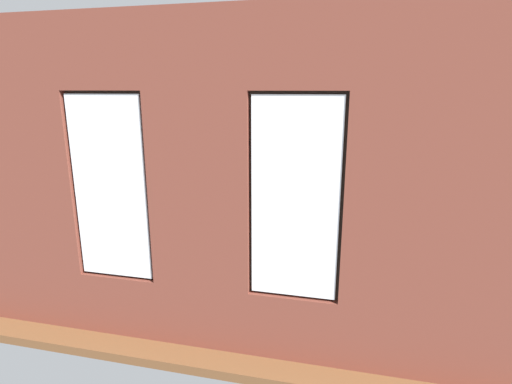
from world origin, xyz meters
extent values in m
cube|color=brown|center=(0.00, 0.00, -0.05)|extent=(6.61, 5.64, 0.10)
cube|color=brown|center=(-2.18, 2.44, 1.66)|extent=(1.65, 0.16, 3.32)
cube|color=brown|center=(0.00, 2.44, 1.66)|extent=(1.01, 0.16, 3.32)
cube|color=brown|center=(2.18, 2.44, 1.66)|extent=(1.65, 0.16, 3.32)
cube|color=brown|center=(-0.93, 2.44, 0.34)|extent=(0.86, 0.16, 0.68)
cube|color=brown|center=(-0.93, 2.44, 2.96)|extent=(0.86, 0.16, 0.71)
cube|color=white|center=(-0.93, 2.48, 1.65)|extent=(0.80, 0.03, 1.86)
cube|color=#38281E|center=(-0.93, 2.42, 1.65)|extent=(0.86, 0.04, 1.92)
cube|color=brown|center=(0.93, 2.44, 0.34)|extent=(0.86, 0.16, 0.68)
cube|color=brown|center=(0.93, 2.44, 2.96)|extent=(0.86, 0.16, 0.71)
cube|color=white|center=(0.93, 2.48, 1.65)|extent=(0.80, 0.03, 1.86)
cube|color=#38281E|center=(0.93, 2.42, 1.65)|extent=(0.86, 0.04, 1.92)
cube|color=tan|center=(0.00, 2.34, 0.65)|extent=(2.92, 0.24, 0.06)
cube|color=black|center=(0.00, 2.35, 1.87)|extent=(0.40, 0.03, 0.52)
cube|color=orange|center=(0.00, 2.33, 1.87)|extent=(0.34, 0.01, 0.46)
cube|color=silver|center=(2.96, 0.20, 1.66)|extent=(0.10, 4.64, 3.32)
cube|color=black|center=(0.59, 1.74, 0.21)|extent=(2.09, 0.85, 0.42)
cube|color=black|center=(0.59, 2.06, 0.61)|extent=(2.09, 0.24, 0.38)
cube|color=black|center=(-0.34, 1.74, 0.52)|extent=(0.22, 0.85, 0.24)
cube|color=black|center=(1.52, 1.74, 0.52)|extent=(0.22, 0.85, 0.24)
cube|color=black|center=(0.04, 1.70, 0.48)|extent=(0.51, 0.65, 0.12)
cube|color=black|center=(0.59, 1.70, 0.48)|extent=(0.51, 0.65, 0.12)
cube|color=black|center=(1.14, 1.70, 0.48)|extent=(0.51, 0.65, 0.12)
cube|color=black|center=(-2.26, 0.63, 0.21)|extent=(0.88, 1.82, 0.42)
cube|color=black|center=(-2.58, 0.63, 0.61)|extent=(0.27, 1.81, 0.38)
cube|color=black|center=(-2.27, -0.17, 0.52)|extent=(0.85, 0.24, 0.24)
cube|color=black|center=(-2.24, 1.42, 0.52)|extent=(0.85, 0.24, 0.24)
cube|color=black|center=(-2.22, 0.28, 0.48)|extent=(0.66, 0.64, 0.12)
cube|color=black|center=(-2.21, 0.97, 0.48)|extent=(0.66, 0.64, 0.12)
cube|color=olive|center=(-0.28, -0.10, 0.43)|extent=(1.45, 0.90, 0.04)
cube|color=olive|center=(-0.94, -0.48, 0.21)|extent=(0.07, 0.07, 0.41)
cube|color=olive|center=(0.39, -0.48, 0.21)|extent=(0.07, 0.07, 0.41)
cube|color=olive|center=(-0.94, 0.29, 0.21)|extent=(0.07, 0.07, 0.41)
cube|color=olive|center=(0.39, 0.29, 0.21)|extent=(0.07, 0.07, 0.41)
cylinder|color=#4C4C51|center=(-0.28, -0.10, 0.50)|extent=(0.08, 0.08, 0.09)
cylinder|color=#B7333D|center=(-0.10, -0.21, 0.50)|extent=(0.08, 0.08, 0.09)
cylinder|color=beige|center=(-0.38, 0.04, 0.49)|extent=(0.08, 0.08, 0.07)
sphere|color=#1E5B28|center=(-0.38, 0.04, 0.57)|extent=(0.10, 0.10, 0.10)
cube|color=#B2B2B7|center=(-0.67, -0.25, 0.46)|extent=(0.13, 0.17, 0.02)
cube|color=#59595B|center=(0.16, 0.04, 0.46)|extent=(0.16, 0.15, 0.02)
cube|color=black|center=(2.66, -0.11, 0.25)|extent=(1.09, 0.42, 0.49)
cube|color=black|center=(2.66, -0.11, 0.52)|extent=(0.55, 0.20, 0.05)
cube|color=black|center=(2.66, -0.11, 0.57)|extent=(0.06, 0.04, 0.06)
cube|color=black|center=(2.66, -0.11, 0.96)|extent=(1.24, 0.04, 0.72)
cube|color=black|center=(2.66, -0.14, 0.96)|extent=(1.19, 0.01, 0.67)
cylinder|color=olive|center=(0.02, -1.62, 0.14)|extent=(0.50, 0.50, 0.28)
ellipsoid|color=silver|center=(0.02, -1.62, 0.48)|extent=(1.12, 1.12, 0.45)
ellipsoid|color=navy|center=(0.10, -1.62, 0.59)|extent=(0.44, 0.44, 0.18)
cylinder|color=gray|center=(-1.91, -0.73, 0.09)|extent=(0.15, 0.15, 0.18)
cylinder|color=brown|center=(-1.91, -0.73, 0.26)|extent=(0.02, 0.02, 0.16)
ellipsoid|color=#1E5B28|center=(-1.91, -0.73, 0.44)|extent=(0.29, 0.29, 0.20)
cylinder|color=#47423D|center=(-0.77, -1.12, 0.07)|extent=(0.13, 0.13, 0.15)
cylinder|color=brown|center=(-0.77, -1.12, 0.23)|extent=(0.02, 0.02, 0.16)
ellipsoid|color=#1E5B28|center=(-0.77, -1.12, 0.38)|extent=(0.20, 0.20, 0.14)
cylinder|color=beige|center=(2.11, 0.88, 0.16)|extent=(0.27, 0.27, 0.33)
cylinder|color=brown|center=(2.11, 0.88, 0.51)|extent=(0.05, 0.05, 0.36)
cone|color=#3D8E42|center=(2.36, 0.83, 0.92)|extent=(0.61, 0.23, 0.55)
cone|color=#3D8E42|center=(2.24, 1.11, 0.91)|extent=(0.40, 0.59, 0.54)
cone|color=#3D8E42|center=(2.02, 1.10, 0.94)|extent=(0.31, 0.56, 0.59)
cone|color=#3D8E42|center=(1.91, 0.89, 0.97)|extent=(0.50, 0.14, 0.64)
cone|color=#3D8E42|center=(2.01, 0.69, 0.96)|extent=(0.34, 0.52, 0.62)
cone|color=#3D8E42|center=(2.20, 0.69, 0.96)|extent=(0.32, 0.52, 0.63)
cylinder|color=#9E5638|center=(-0.90, 1.74, 0.14)|extent=(0.27, 0.27, 0.28)
cylinder|color=brown|center=(-0.90, 1.74, 0.50)|extent=(0.05, 0.05, 0.43)
cone|color=#286B2D|center=(-0.77, 1.74, 0.92)|extent=(0.38, 0.13, 0.48)
cone|color=#286B2D|center=(-0.78, 1.87, 0.88)|extent=(0.41, 0.42, 0.42)
cone|color=#286B2D|center=(-0.94, 1.89, 0.90)|extent=(0.23, 0.43, 0.46)
cone|color=#286B2D|center=(-1.05, 1.82, 0.89)|extent=(0.44, 0.33, 0.45)
cone|color=#286B2D|center=(-1.09, 1.69, 0.87)|extent=(0.48, 0.25, 0.42)
cone|color=#286B2D|center=(-0.92, 1.60, 0.92)|extent=(0.18, 0.39, 0.48)
cone|color=#286B2D|center=(-0.80, 1.63, 0.91)|extent=(0.37, 0.38, 0.47)
cylinder|color=brown|center=(2.36, -1.77, 0.13)|extent=(0.29, 0.29, 0.27)
cylinder|color=brown|center=(2.36, -1.77, 0.51)|extent=(0.05, 0.05, 0.48)
cone|color=#1E5B28|center=(2.51, -1.75, 0.94)|extent=(0.42, 0.17, 0.47)
cone|color=#1E5B28|center=(2.44, -1.65, 0.96)|extent=(0.31, 0.38, 0.49)
cone|color=#1E5B28|center=(2.35, -1.59, 0.93)|extent=(0.14, 0.44, 0.45)
cone|color=#1E5B28|center=(2.22, -1.70, 0.95)|extent=(0.41, 0.28, 0.48)
cone|color=#1E5B28|center=(2.21, -1.84, 0.94)|extent=(0.42, 0.29, 0.47)
cone|color=#1E5B28|center=(2.30, -1.94, 0.92)|extent=(0.25, 0.46, 0.44)
cone|color=#1E5B28|center=(2.49, -1.92, 0.90)|extent=(0.40, 0.44, 0.40)
cylinder|color=beige|center=(-2.46, 1.89, 0.18)|extent=(0.39, 0.39, 0.37)
cylinder|color=brown|center=(-2.46, 1.89, 0.65)|extent=(0.07, 0.07, 0.57)
cone|color=#1E5B28|center=(-2.23, 1.85, 1.16)|extent=(0.58, 0.24, 0.57)
cone|color=#1E5B28|center=(-2.38, 2.04, 1.21)|extent=(0.33, 0.49, 0.63)
cone|color=#1E5B28|center=(-2.57, 2.08, 1.17)|extent=(0.41, 0.55, 0.58)
cone|color=#1E5B28|center=(-2.69, 1.88, 1.16)|extent=(0.57, 0.17, 0.56)
cone|color=#1E5B28|center=(-2.58, 1.67, 1.14)|extent=(0.42, 0.59, 0.53)
cone|color=#1E5B28|center=(-2.38, 1.68, 1.17)|extent=(0.32, 0.57, 0.57)
cylinder|color=brown|center=(-2.46, -1.82, 0.16)|extent=(0.32, 0.32, 0.32)
cylinder|color=brown|center=(-2.46, -1.82, 0.59)|extent=(0.06, 0.06, 0.54)
cone|color=#3D8E42|center=(-2.25, -1.81, 1.06)|extent=(0.50, 0.13, 0.48)
cone|color=#3D8E42|center=(-2.35, -1.65, 1.06)|extent=(0.37, 0.47, 0.49)
cone|color=#3D8E42|center=(-2.55, -1.61, 1.03)|extent=(0.32, 0.53, 0.44)
cone|color=#3D8E42|center=(-2.62, -1.73, 1.08)|extent=(0.46, 0.33, 0.51)
cone|color=#3D8E42|center=(-2.62, -1.90, 1.08)|extent=(0.46, 0.30, 0.51)
cone|color=#3D8E42|center=(-2.51, -2.04, 1.03)|extent=(0.25, 0.54, 0.43)
cone|color=#3D8E42|center=(-2.38, -1.97, 1.09)|extent=(0.31, 0.44, 0.53)
camera|label=1|loc=(-1.38, 5.92, 2.62)|focal=28.00mm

